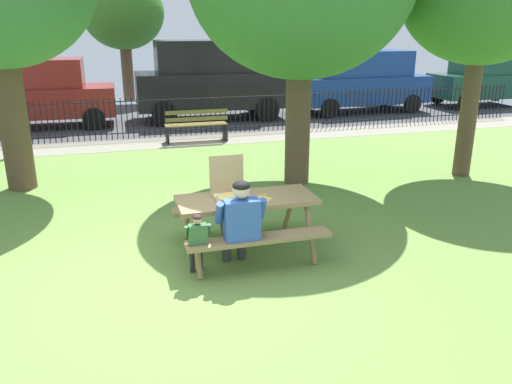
% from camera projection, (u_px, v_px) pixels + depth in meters
% --- Properties ---
extents(ground, '(28.00, 12.25, 0.02)m').
position_uv_depth(ground, '(161.00, 217.00, 8.08)').
color(ground, olive).
extents(cobblestone_walkway, '(28.00, 1.40, 0.01)m').
position_uv_depth(cobblestone_walkway, '(139.00, 144.00, 13.03)').
color(cobblestone_walkway, gray).
extents(street_asphalt, '(28.00, 6.41, 0.01)m').
position_uv_depth(street_asphalt, '(131.00, 119.00, 16.60)').
color(street_asphalt, '#424247').
extents(picnic_table_foreground, '(1.80, 1.48, 0.79)m').
position_uv_depth(picnic_table_foreground, '(247.00, 210.00, 6.65)').
color(picnic_table_foreground, '#93784F').
rests_on(picnic_table_foreground, ground).
extents(pizza_box_open, '(0.46, 0.48, 0.51)m').
position_uv_depth(pizza_box_open, '(230.00, 190.00, 6.61)').
color(pizza_box_open, tan).
rests_on(pizza_box_open, picnic_table_foreground).
extents(pizza_slice_on_table, '(0.19, 0.23, 0.02)m').
position_uv_depth(pizza_slice_on_table, '(263.00, 198.00, 6.58)').
color(pizza_slice_on_table, '#F1CB4C').
rests_on(pizza_slice_on_table, picnic_table_foreground).
extents(adult_at_table, '(0.61, 0.59, 1.19)m').
position_uv_depth(adult_at_table, '(240.00, 221.00, 6.12)').
color(adult_at_table, '#373737').
rests_on(adult_at_table, ground).
extents(child_at_table, '(0.31, 0.30, 0.83)m').
position_uv_depth(child_at_table, '(197.00, 239.00, 6.00)').
color(child_at_table, '#292929').
rests_on(child_at_table, ground).
extents(iron_fence_streetside, '(23.61, 0.03, 1.09)m').
position_uv_depth(iron_fence_streetside, '(135.00, 118.00, 13.50)').
color(iron_fence_streetside, black).
rests_on(iron_fence_streetside, ground).
extents(park_bench_center, '(1.60, 0.47, 0.85)m').
position_uv_depth(park_bench_center, '(196.00, 126.00, 13.17)').
color(park_bench_center, olive).
rests_on(park_bench_center, ground).
extents(parked_car_center, '(3.94, 1.92, 1.98)m').
position_uv_depth(parked_car_center, '(46.00, 93.00, 14.91)').
color(parked_car_center, maroon).
rests_on(parked_car_center, ground).
extents(parked_car_right, '(4.75, 2.17, 2.46)m').
position_uv_depth(parked_car_right, '(211.00, 78.00, 16.13)').
color(parked_car_right, black).
rests_on(parked_car_right, ground).
extents(parked_car_far_right, '(4.66, 2.08, 2.08)m').
position_uv_depth(parked_car_far_right, '(360.00, 80.00, 17.58)').
color(parked_car_far_right, navy).
rests_on(parked_car_far_right, ground).
extents(parked_car_end, '(3.93, 1.89, 1.98)m').
position_uv_depth(parked_car_end, '(485.00, 78.00, 18.97)').
color(parked_car_end, '#194733').
rests_on(parked_car_end, ground).
extents(far_tree_midleft, '(3.12, 3.12, 4.78)m').
position_uv_depth(far_tree_midleft, '(123.00, 13.00, 19.43)').
color(far_tree_midleft, brown).
rests_on(far_tree_midleft, ground).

